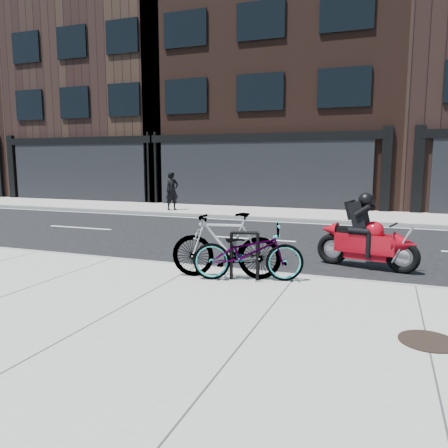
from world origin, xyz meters
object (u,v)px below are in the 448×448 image
at_px(bicycle_rear, 226,245).
at_px(pedestrian, 172,191).
at_px(bike_rack, 244,251).
at_px(manhole_cover, 428,341).
at_px(motorcycle, 371,238).
at_px(bicycle_front, 248,252).

xyz_separation_m(bicycle_rear, pedestrian, (-5.88, 9.37, 0.22)).
relative_size(bike_rack, bicycle_rear, 0.44).
bearing_deg(bike_rack, manhole_cover, -32.57).
xyz_separation_m(motorcycle, pedestrian, (-8.25, 7.24, 0.30)).
distance_m(bicycle_front, bicycle_rear, 0.42).
height_order(bike_rack, bicycle_rear, bicycle_rear).
bearing_deg(motorcycle, pedestrian, 152.05).
bearing_deg(motorcycle, bicycle_rear, -124.68).
height_order(bicycle_rear, motorcycle, motorcycle).
distance_m(bicycle_rear, pedestrian, 11.07).
xyz_separation_m(bicycle_front, bicycle_rear, (-0.41, 0.00, 0.08)).
bearing_deg(manhole_cover, bicycle_front, 146.82).
xyz_separation_m(bicycle_front, motorcycle, (1.96, 2.14, 0.00)).
bearing_deg(bike_rack, motorcycle, 46.53).
height_order(bicycle_rear, manhole_cover, bicycle_rear).
bearing_deg(pedestrian, manhole_cover, -108.14).
distance_m(bike_rack, manhole_cover, 3.37).
relative_size(bicycle_front, bicycle_rear, 0.98).
distance_m(bicycle_front, manhole_cover, 3.32).
height_order(bike_rack, bicycle_front, bicycle_front).
distance_m(bike_rack, motorcycle, 2.94).
bearing_deg(motorcycle, bike_rack, -120.16).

